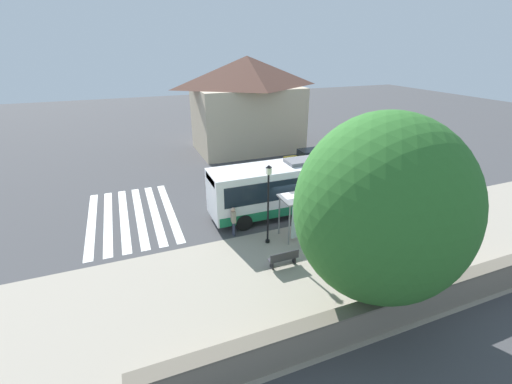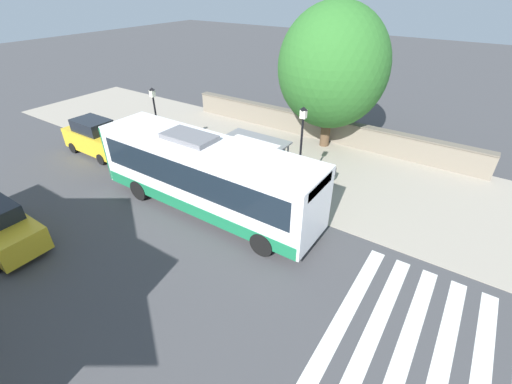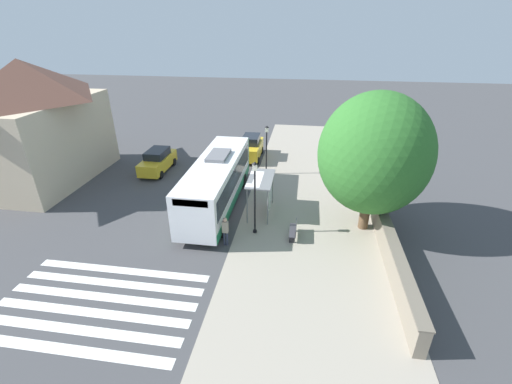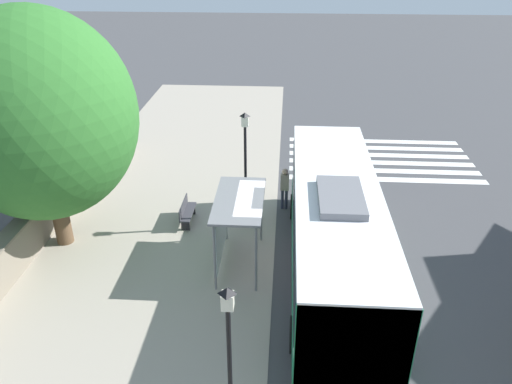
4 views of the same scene
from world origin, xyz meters
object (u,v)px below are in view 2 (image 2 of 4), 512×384
bench (321,172)px  street_lamp_near (301,148)px  bus (206,174)px  street_lamp_far (156,117)px  pedestrian (314,204)px  shade_tree (333,67)px  bus_shelter (257,147)px  parked_car_behind_bus (96,138)px

bench → street_lamp_near: street_lamp_near is taller
bus → street_lamp_far: 6.52m
pedestrian → shade_tree: size_ratio=0.22×
bus → street_lamp_near: size_ratio=2.33×
pedestrian → bus: bearing=-70.5°
bus → street_lamp_far: size_ratio=2.60×
street_lamp_far → shade_tree: 10.41m
bus_shelter → shade_tree: bearing=171.8°
bench → parked_car_behind_bus: (4.55, -12.59, 0.54)m
bus → bus_shelter: (-3.20, 0.57, 0.24)m
bus_shelter → shade_tree: shade_tree is taller
pedestrian → parked_car_behind_bus: (0.79, -13.94, -0.04)m
bus → pedestrian: bearing=109.5°
parked_car_behind_bus → bus: bearing=85.1°
bench → shade_tree: 6.25m
street_lamp_far → shade_tree: shade_tree is taller
bus → bench: 6.36m
bench → bus: bearing=-30.5°
bus → street_lamp_far: (-2.64, -5.93, 0.62)m
bus → bus_shelter: bearing=170.0°
bench → street_lamp_far: street_lamp_far is taller
street_lamp_far → pedestrian: bearing=84.3°
shade_tree → street_lamp_near: bearing=13.2°
bus_shelter → bench: size_ratio=2.10×
bus → pedestrian: size_ratio=5.97×
parked_car_behind_bus → bus_shelter: bearing=103.4°
bench → parked_car_behind_bus: parked_car_behind_bus is taller
street_lamp_near → street_lamp_far: size_ratio=1.11×
pedestrian → shade_tree: (-7.94, -3.03, 3.75)m
bench → bus_shelter: bearing=-50.1°
pedestrian → bench: 4.04m
bus → parked_car_behind_bus: (-0.81, -9.43, -0.80)m
pedestrian → parked_car_behind_bus: size_ratio=0.42×
bus_shelter → pedestrian: bearing=67.9°
bench → shade_tree: (-4.18, -1.68, 4.33)m
pedestrian → parked_car_behind_bus: bearing=-86.7°
bus → bench: (-5.36, 3.16, -1.34)m
parked_car_behind_bus → street_lamp_far: bearing=117.6°
street_lamp_near → street_lamp_far: bearing=-87.4°
street_lamp_near → parked_car_behind_bus: street_lamp_near is taller
bench → street_lamp_near: size_ratio=0.34×
bus → pedestrian: 4.84m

